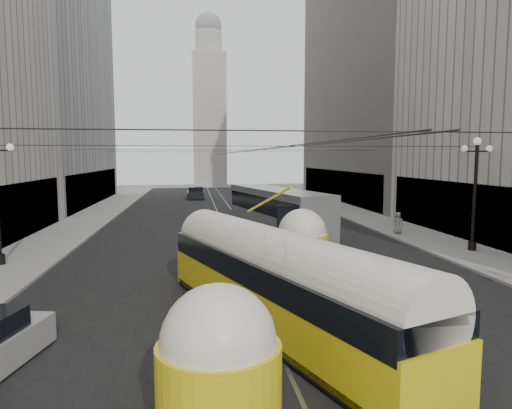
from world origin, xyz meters
name	(u,v)px	position (x,y,z in m)	size (l,w,h in m)	color
road	(231,221)	(0.00, 32.50, 0.00)	(20.00, 85.00, 0.02)	black
sidewalk_left	(92,218)	(-12.00, 36.00, 0.07)	(4.00, 72.00, 0.15)	gray
sidewalk_right	(353,213)	(12.00, 36.00, 0.07)	(4.00, 72.00, 0.15)	gray
rail_left	(222,221)	(-0.75, 32.50, 0.00)	(0.12, 85.00, 0.04)	gray
rail_right	(239,221)	(0.75, 32.50, 0.00)	(0.12, 85.00, 0.04)	gray
building_left_far	(35,75)	(-19.99, 48.00, 14.31)	(12.60, 28.60, 28.60)	#999999
building_right_far	(385,66)	(20.00, 48.00, 16.31)	(12.60, 32.60, 32.60)	#514C47
distant_tower	(209,105)	(0.00, 80.00, 14.97)	(6.00, 6.00, 31.36)	#B2AFA8
lamppost_right_mid	(475,187)	(12.60, 18.00, 3.74)	(1.86, 0.44, 6.37)	black
catenary	(233,151)	(0.12, 31.49, 5.88)	(25.00, 72.00, 0.23)	black
streetcar	(278,281)	(-0.50, 8.11, 1.57)	(6.65, 13.90, 3.21)	yellow
city_bus	(277,209)	(2.71, 25.75, 1.75)	(5.47, 12.97, 3.19)	#A3A6A8
sedan_white_far	(250,200)	(3.07, 43.77, 0.69)	(3.78, 5.18, 1.51)	white
sedan_dark_far	(195,193)	(-2.83, 54.08, 0.72)	(2.17, 5.04, 1.58)	black
pedestrian_sidewalk_right	(398,223)	(10.91, 23.95, 0.90)	(0.73, 0.45, 1.50)	gray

